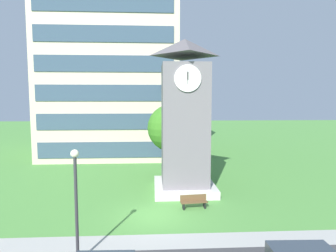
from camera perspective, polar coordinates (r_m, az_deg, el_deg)
name	(u,v)px	position (r m, az deg, el deg)	size (l,w,h in m)	color
ground_plane	(153,216)	(18.76, -2.95, -17.50)	(160.00, 160.00, 0.00)	#4C893D
kerb_strip	(154,242)	(15.79, -2.91, -22.10)	(120.00, 1.60, 0.01)	#9E9E99
office_building	(114,59)	(40.37, -10.80, 13.11)	(16.54, 15.14, 25.60)	beige
clock_tower	(185,124)	(22.37, 3.34, 0.42)	(4.74, 4.74, 11.88)	slate
park_bench	(194,201)	(19.84, 5.16, -14.79)	(1.84, 0.67, 0.88)	brown
street_lamp	(76,192)	(13.44, -17.93, -12.44)	(0.36, 0.36, 5.12)	#333338
tree_by_building	(171,128)	(26.83, 0.60, -0.40)	(4.43, 4.43, 6.82)	#513823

